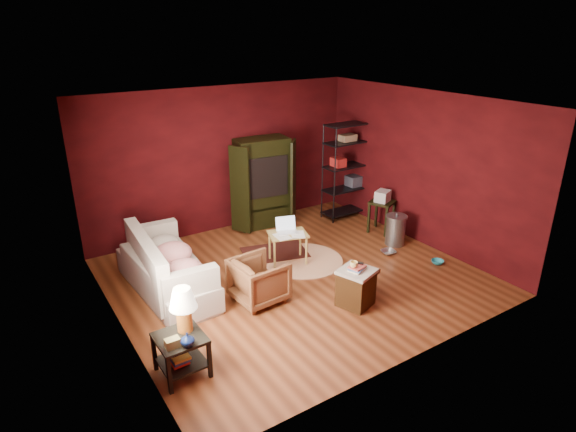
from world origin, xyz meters
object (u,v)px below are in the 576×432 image
tv_armoire (263,181)px  wire_shelving (347,166)px  side_table (182,324)px  hamper (356,287)px  laptop_desk (288,236)px  sofa (166,268)px  armchair (259,278)px

tv_armoire → wire_shelving: 1.81m
tv_armoire → wire_shelving: size_ratio=0.90×
side_table → hamper: bearing=-0.1°
side_table → laptop_desk: side_table is taller
sofa → laptop_desk: (2.09, -0.17, 0.07)m
laptop_desk → hamper: bearing=-69.2°
sofa → hamper: size_ratio=3.26×
side_table → wire_shelving: (4.76, 2.85, 0.45)m
side_table → laptop_desk: bearing=33.4°
hamper → armchair: bearing=141.7°
armchair → hamper: armchair is taller
side_table → wire_shelving: bearing=30.9°
hamper → tv_armoire: size_ratio=0.37×
tv_armoire → wire_shelving: bearing=-9.6°
hamper → tv_armoire: 3.45m
hamper → laptop_desk: laptop_desk is taller
sofa → wire_shelving: size_ratio=1.07×
armchair → wire_shelving: (3.25, 1.97, 0.73)m
armchair → side_table: 1.77m
hamper → wire_shelving: 3.65m
laptop_desk → side_table: bearing=-128.8°
laptop_desk → sofa: bearing=-166.8°
wire_shelving → sofa: bearing=-167.8°
armchair → side_table: bearing=116.1°
laptop_desk → tv_armoire: tv_armoire is taller
tv_armoire → sofa: bearing=-142.6°
sofa → armchair: sofa is taller
armchair → laptop_desk: bearing=-55.8°
laptop_desk → wire_shelving: 2.58m
sofa → wire_shelving: 4.48m
hamper → tv_armoire: tv_armoire is taller
sofa → armchair: (1.06, -0.97, -0.05)m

